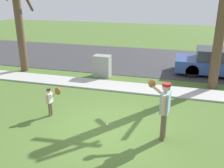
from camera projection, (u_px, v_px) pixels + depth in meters
The scene contains 10 objects.
ground_plane at pixel (133, 89), 11.06m from camera, with size 48.00×48.00×0.00m, color #4C6B2D.
sidewalk_strip at pixel (133, 88), 11.14m from camera, with size 36.00×1.20×0.06m, color #B2B2AD.
road_surface at pixel (149, 60), 15.67m from camera, with size 36.00×6.80×0.02m, color #38383A.
person_adult at pixel (164, 105), 7.01m from camera, with size 0.68×0.69×1.71m.
person_child at pixel (52, 97), 8.51m from camera, with size 0.47×0.37×1.02m.
baseball at pixel (107, 125), 8.04m from camera, with size 0.07×0.07×0.07m, color white.
utility_cabinet at pixel (102, 66), 12.57m from camera, with size 0.81×0.54×1.07m, color gray.
street_tree_near at pixel (222, 16), 10.14m from camera, with size 1.85×1.89×5.85m.
street_tree_far at pixel (18, 15), 12.66m from camera, with size 1.85×1.88×5.47m.
parked_wagon_blue at pixel (222, 63), 12.69m from camera, with size 4.50×1.80×1.33m.
Camera 1 is at (1.89, -6.68, 4.02)m, focal length 40.64 mm.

